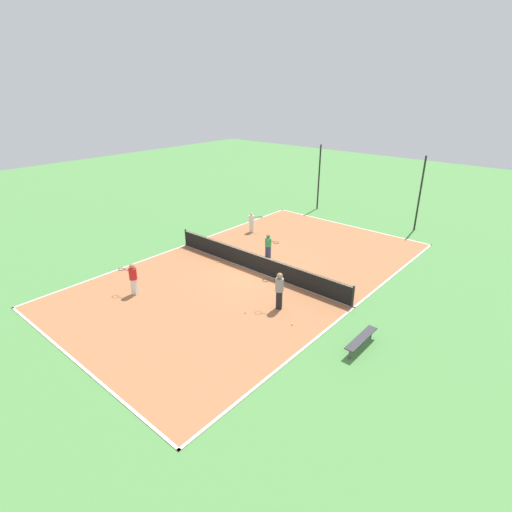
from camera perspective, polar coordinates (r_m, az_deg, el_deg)
The scene contains 14 objects.
ground_plane at distance 21.21m, azimuth -0.00°, elevation -2.23°, with size 80.00×80.00×0.00m, color #518E47.
court_surface at distance 21.21m, azimuth -0.00°, elevation -2.21°, with size 11.60×19.93×0.02m.
tennis_net at distance 20.98m, azimuth -0.00°, elevation -0.88°, with size 11.40×0.10×1.04m.
bench at distance 15.74m, azimuth 14.81°, elevation -11.38°, with size 0.36×1.99×0.45m.
player_coach_red at distance 19.44m, azimuth -17.17°, elevation -2.87°, with size 0.99×0.65×1.56m.
player_near_white at distance 26.61m, azimuth -0.63°, elevation 5.00°, with size 0.89×0.90×1.36m.
player_baseline_gray at distance 17.37m, azimuth 3.33°, elevation -4.63°, with size 0.98×0.73×1.73m.
player_far_green at distance 22.54m, azimuth 1.77°, elevation 1.61°, with size 0.95×0.38×1.41m.
tennis_ball_near_net at distance 22.69m, azimuth -3.91°, elevation -0.37°, with size 0.07×0.07×0.07m, color #CCE033.
tennis_ball_right_alley at distance 17.46m, azimuth -1.55°, elevation -8.07°, with size 0.07×0.07×0.07m, color #CCE033.
tennis_ball_left_sideline at distance 16.75m, azimuth 5.18°, elevation -9.68°, with size 0.07×0.07×0.07m, color #CCE033.
tennis_ball_midcourt at distance 22.30m, azimuth -5.48°, elevation -0.86°, with size 0.07×0.07×0.07m, color #CCE033.
fence_post_back_left at distance 31.90m, azimuth 8.98°, elevation 11.01°, with size 0.12×0.12×5.00m.
fence_post_back_right at distance 28.68m, azimuth 22.37°, elevation 8.17°, with size 0.12×0.12×5.00m.
Camera 1 is at (12.47, -14.51, 9.15)m, focal length 28.00 mm.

